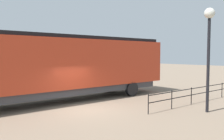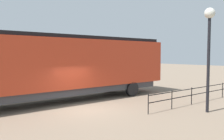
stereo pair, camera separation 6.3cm
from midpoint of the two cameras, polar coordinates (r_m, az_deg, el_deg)
name	(u,v)px [view 2 (the right image)]	position (r m, az deg, el deg)	size (l,w,h in m)	color
ground_plane	(86,110)	(13.99, -6.10, -9.43)	(120.00, 120.00, 0.00)	#84705B
locomotive	(64,65)	(16.47, -11.28, 1.17)	(3.13, 17.54, 4.43)	red
lamp_post	(209,35)	(14.07, 22.24, 7.74)	(0.57, 0.57, 5.68)	black
platform_fence	(200,92)	(16.96, 20.37, -4.87)	(0.05, 10.17, 1.09)	black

